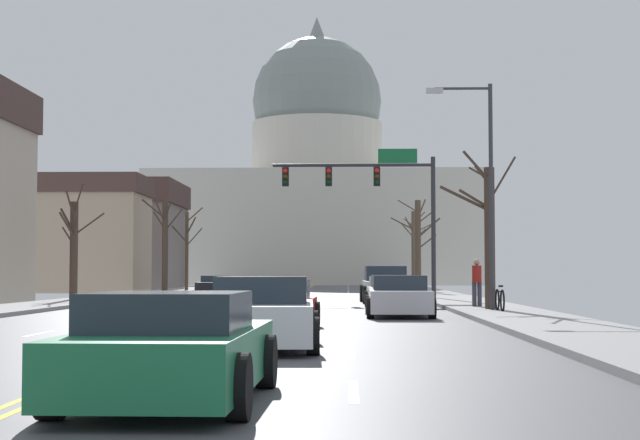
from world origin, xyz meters
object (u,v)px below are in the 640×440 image
(sedan_near_02, at_px, (399,298))
(sedan_oncoming_01, at_px, (215,285))
(street_lamp_right, at_px, (482,175))
(sedan_near_05, at_px, (171,350))
(pickup_truck_near_00, at_px, (386,287))
(pedestrian_00, at_px, (477,280))
(sedan_near_01, at_px, (393,293))
(sedan_near_04, at_px, (263,315))
(bicycle_parked, at_px, (500,300))
(sedan_near_03, at_px, (275,306))
(sedan_oncoming_00, at_px, (255,287))
(signal_gantry, at_px, (376,190))

(sedan_near_02, bearing_deg, sedan_oncoming_01, 107.59)
(street_lamp_right, height_order, sedan_near_05, street_lamp_right)
(pickup_truck_near_00, bearing_deg, pedestrian_00, -70.47)
(street_lamp_right, relative_size, sedan_near_01, 1.67)
(sedan_near_04, relative_size, bicycle_parked, 2.49)
(sedan_near_03, distance_m, sedan_oncoming_00, 29.99)
(sedan_near_02, xyz_separation_m, pedestrian_00, (3.08, 5.05, 0.49))
(sedan_oncoming_01, bearing_deg, pickup_truck_near_00, -60.87)
(sedan_near_02, height_order, pedestrian_00, pedestrian_00)
(sedan_near_02, relative_size, pedestrian_00, 2.72)
(sedan_near_04, bearing_deg, sedan_near_02, 76.25)
(sedan_near_04, relative_size, sedan_oncoming_01, 0.96)
(street_lamp_right, bearing_deg, sedan_near_01, 118.91)
(sedan_near_01, distance_m, bicycle_parked, 6.50)
(street_lamp_right, relative_size, sedan_near_03, 1.61)
(pedestrian_00, xyz_separation_m, bicycle_parked, (0.23, -3.78, -0.60))
(sedan_near_02, distance_m, sedan_oncoming_01, 33.11)
(signal_gantry, xyz_separation_m, bicycle_parked, (3.50, -15.61, -4.87))
(pickup_truck_near_00, bearing_deg, sedan_near_04, -97.11)
(pedestrian_00, relative_size, bicycle_parked, 0.96)
(sedan_near_05, relative_size, sedan_oncoming_00, 0.96)
(sedan_near_01, height_order, sedan_near_04, sedan_near_04)
(sedan_near_04, distance_m, sedan_oncoming_01, 44.88)
(sedan_near_03, xyz_separation_m, pedestrian_00, (6.40, 12.27, 0.52))
(sedan_near_02, distance_m, sedan_near_03, 7.95)
(sedan_oncoming_00, xyz_separation_m, bicycle_parked, (9.95, -21.32, -0.05))
(signal_gantry, relative_size, pedestrian_00, 4.66)
(sedan_near_04, xyz_separation_m, pedestrian_00, (6.21, 17.85, 0.48))
(signal_gantry, bearing_deg, sedan_near_04, -95.66)
(signal_gantry, height_order, pickup_truck_near_00, signal_gantry)
(bicycle_parked, bearing_deg, pedestrian_00, 93.53)
(bicycle_parked, bearing_deg, sedan_near_05, -107.70)
(signal_gantry, height_order, pedestrian_00, signal_gantry)
(pedestrian_00, bearing_deg, sedan_near_01, 147.53)
(pickup_truck_near_00, relative_size, sedan_near_04, 1.26)
(sedan_near_05, height_order, pedestrian_00, pedestrian_00)
(signal_gantry, distance_m, sedan_oncoming_01, 18.30)
(signal_gantry, height_order, bicycle_parked, signal_gantry)
(sedan_near_04, xyz_separation_m, bicycle_parked, (6.44, 14.06, -0.12))
(sedan_near_02, bearing_deg, street_lamp_right, 34.23)
(sedan_near_01, bearing_deg, pickup_truck_near_00, 89.97)
(sedan_oncoming_00, bearing_deg, bicycle_parked, -64.98)
(sedan_oncoming_00, relative_size, sedan_oncoming_01, 0.96)
(sedan_oncoming_00, xyz_separation_m, pedestrian_00, (9.72, -17.54, 0.55))
(street_lamp_right, bearing_deg, pickup_truck_near_00, 103.52)
(sedan_near_02, bearing_deg, signal_gantry, 90.64)
(sedan_near_01, distance_m, sedan_near_02, 6.93)
(sedan_near_05, bearing_deg, pedestrian_00, 75.34)
(street_lamp_right, xyz_separation_m, sedan_near_02, (-2.88, -1.96, -4.01))
(sedan_near_01, bearing_deg, signal_gantry, 91.83)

